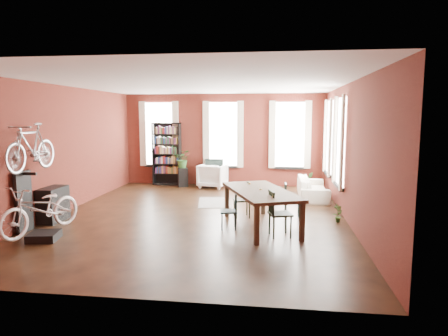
% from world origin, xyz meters
% --- Properties ---
extents(room, '(9.00, 9.04, 3.22)m').
position_xyz_m(room, '(0.25, 0.62, 2.14)').
color(room, black).
rests_on(room, ground).
extents(dining_table, '(1.93, 2.68, 0.83)m').
position_xyz_m(dining_table, '(1.52, -0.80, 0.42)').
color(dining_table, '#493B2C').
rests_on(dining_table, ground).
extents(dining_chair_a, '(0.41, 0.41, 0.78)m').
position_xyz_m(dining_chair_a, '(0.85, -1.00, 0.39)').
color(dining_chair_a, '#173134').
rests_on(dining_chair_a, ground).
extents(dining_chair_b, '(0.48, 0.48, 0.85)m').
position_xyz_m(dining_chair_b, '(1.04, 0.05, 0.43)').
color(dining_chair_b, '#1E2E1B').
rests_on(dining_chair_b, ground).
extents(dining_chair_c, '(0.53, 0.53, 0.94)m').
position_xyz_m(dining_chair_c, '(1.95, -1.39, 0.47)').
color(dining_chair_c, black).
rests_on(dining_chair_c, ground).
extents(dining_chair_d, '(0.41, 0.41, 0.85)m').
position_xyz_m(dining_chair_d, '(2.25, 0.02, 0.43)').
color(dining_chair_d, '#193835').
rests_on(dining_chair_d, ground).
extents(bookshelf, '(1.00, 0.32, 2.20)m').
position_xyz_m(bookshelf, '(-2.00, 4.30, 1.10)').
color(bookshelf, black).
rests_on(bookshelf, ground).
extents(white_armchair, '(0.99, 0.95, 0.89)m').
position_xyz_m(white_armchair, '(-0.30, 3.95, 0.44)').
color(white_armchair, white).
rests_on(white_armchair, ground).
extents(cream_sofa, '(0.61, 2.08, 0.81)m').
position_xyz_m(cream_sofa, '(2.95, 2.60, 0.41)').
color(cream_sofa, beige).
rests_on(cream_sofa, ground).
extents(striped_rug, '(1.09, 1.53, 0.01)m').
position_xyz_m(striped_rug, '(0.13, 1.55, 0.01)').
color(striped_rug, black).
rests_on(striped_rug, ground).
extents(bike_trainer, '(0.63, 0.63, 0.16)m').
position_xyz_m(bike_trainer, '(-2.69, -2.27, 0.08)').
color(bike_trainer, black).
rests_on(bike_trainer, ground).
extents(bike_wall_rack, '(0.16, 0.60, 1.30)m').
position_xyz_m(bike_wall_rack, '(-3.40, -1.80, 0.65)').
color(bike_wall_rack, black).
rests_on(bike_wall_rack, ground).
extents(console_table, '(0.40, 0.80, 0.80)m').
position_xyz_m(console_table, '(-3.28, -0.90, 0.40)').
color(console_table, black).
rests_on(console_table, ground).
extents(plant_stand, '(0.42, 0.42, 0.65)m').
position_xyz_m(plant_stand, '(-1.35, 3.98, 0.32)').
color(plant_stand, black).
rests_on(plant_stand, ground).
extents(plant_by_sofa, '(0.52, 0.67, 0.26)m').
position_xyz_m(plant_by_sofa, '(2.93, 4.00, 0.13)').
color(plant_by_sofa, '#285020').
rests_on(plant_by_sofa, ground).
extents(plant_small, '(0.44, 0.48, 0.15)m').
position_xyz_m(plant_small, '(3.29, -0.14, 0.08)').
color(plant_small, '#336327').
rests_on(plant_small, ground).
extents(bicycle_floor, '(0.90, 1.11, 1.84)m').
position_xyz_m(bicycle_floor, '(-2.70, -2.28, 1.08)').
color(bicycle_floor, silver).
rests_on(bicycle_floor, bike_trainer).
extents(bicycle_hung, '(0.47, 1.00, 1.66)m').
position_xyz_m(bicycle_hung, '(-3.15, -1.80, 2.13)').
color(bicycle_hung, '#A5A8AD').
rests_on(bicycle_hung, bike_wall_rack).
extents(plant_on_stand, '(0.63, 0.69, 0.49)m').
position_xyz_m(plant_on_stand, '(-1.36, 4.02, 0.89)').
color(plant_on_stand, '#2A5722').
rests_on(plant_on_stand, plant_stand).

